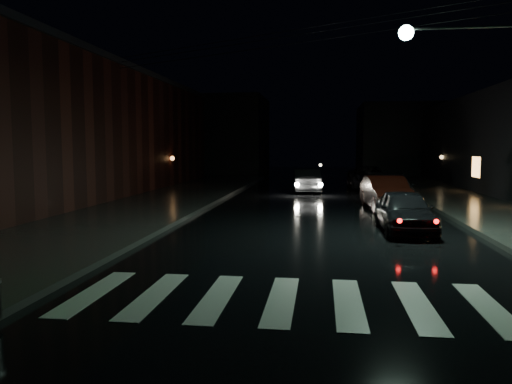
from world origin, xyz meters
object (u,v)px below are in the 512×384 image
(parked_car_a, at_px, (404,211))
(parked_car_c, at_px, (391,190))
(parked_car_b, at_px, (386,193))
(oncoming_car, at_px, (307,181))
(parked_car_d, at_px, (368,177))

(parked_car_a, distance_m, parked_car_c, 7.69)
(parked_car_b, bearing_deg, parked_car_c, 71.37)
(parked_car_c, distance_m, oncoming_car, 7.41)
(parked_car_b, relative_size, parked_car_d, 0.85)
(parked_car_b, xyz_separation_m, oncoming_car, (-3.72, 8.01, -0.04))
(oncoming_car, bearing_deg, parked_car_d, -144.38)
(parked_car_b, height_order, parked_car_d, parked_car_b)
(parked_car_c, bearing_deg, parked_car_a, -92.80)
(parked_car_a, relative_size, oncoming_car, 0.93)
(oncoming_car, bearing_deg, parked_car_c, 119.88)
(parked_car_d, xyz_separation_m, oncoming_car, (-3.97, -3.33, -0.03))
(parked_car_a, bearing_deg, parked_car_d, 87.62)
(parked_car_b, bearing_deg, parked_car_a, -96.33)
(parked_car_c, bearing_deg, oncoming_car, 125.82)
(parked_car_b, xyz_separation_m, parked_car_d, (0.26, 11.35, -0.01))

